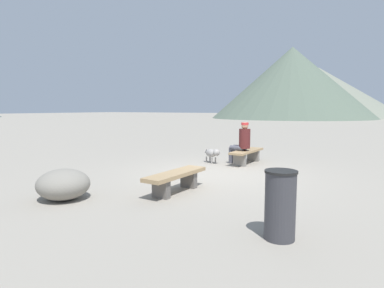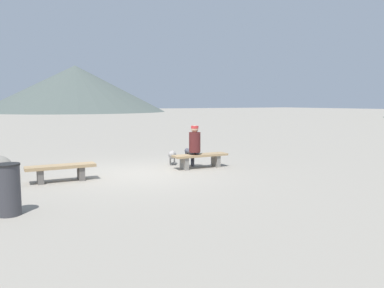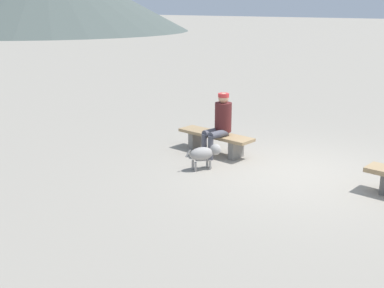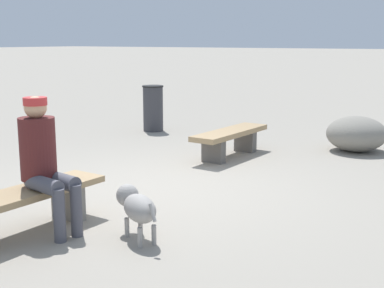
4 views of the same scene
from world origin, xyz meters
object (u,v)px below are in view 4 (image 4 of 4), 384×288
(bench_left, at_px, (230,138))
(trash_bin, at_px, (153,108))
(dog, at_px, (137,206))
(boulder, at_px, (356,134))
(bench_right, at_px, (24,203))
(seated_person, at_px, (43,156))

(bench_left, height_order, trash_bin, trash_bin)
(dog, distance_m, boulder, 5.08)
(bench_right, relative_size, trash_bin, 1.89)
(seated_person, distance_m, trash_bin, 5.75)
(seated_person, xyz_separation_m, trash_bin, (-5.16, -2.51, -0.27))
(dog, height_order, trash_bin, trash_bin)
(bench_left, relative_size, seated_person, 1.31)
(bench_left, relative_size, bench_right, 0.98)
(bench_right, bearing_deg, trash_bin, -153.01)
(dog, distance_m, trash_bin, 5.93)
(bench_right, height_order, trash_bin, trash_bin)
(boulder, bearing_deg, trash_bin, -87.52)
(dog, bearing_deg, trash_bin, -26.70)
(bench_left, relative_size, boulder, 1.74)
(bench_right, bearing_deg, dog, 118.60)
(boulder, bearing_deg, seated_person, -15.77)
(trash_bin, height_order, boulder, trash_bin)
(bench_right, bearing_deg, boulder, 166.46)
(bench_right, distance_m, trash_bin, 5.87)
(bench_left, xyz_separation_m, bench_right, (4.03, -0.04, -0.00))
(bench_left, relative_size, trash_bin, 1.85)
(boulder, bearing_deg, bench_right, -16.15)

